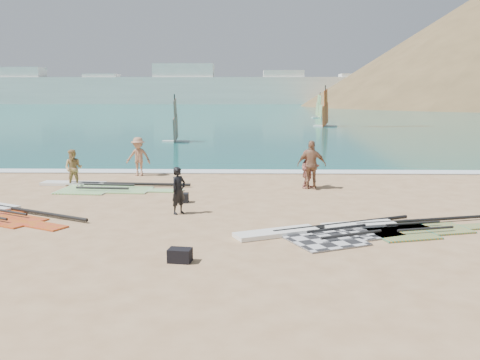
{
  "coord_description": "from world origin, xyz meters",
  "views": [
    {
      "loc": [
        0.63,
        -13.74,
        3.96
      ],
      "look_at": [
        0.23,
        4.0,
        1.0
      ],
      "focal_mm": 40.0,
      "sensor_mm": 36.0,
      "label": 1
    }
  ],
  "objects_px": {
    "gear_bag_near": "(181,198)",
    "person_wetsuit": "(179,191)",
    "rig_grey": "(321,233)",
    "gear_bag_far": "(180,255)",
    "beachgoer_mid": "(138,157)",
    "rig_green": "(98,187)",
    "beachgoer_left": "(73,168)",
    "beachgoer_back": "(312,165)",
    "rig_orange": "(398,227)",
    "beachgoer_right": "(308,169)"
  },
  "relations": [
    {
      "from": "gear_bag_far",
      "to": "beachgoer_mid",
      "type": "xyz_separation_m",
      "value": [
        -3.67,
        12.82,
        0.75
      ]
    },
    {
      "from": "beachgoer_left",
      "to": "beachgoer_back",
      "type": "bearing_deg",
      "value": 2.53
    },
    {
      "from": "rig_green",
      "to": "beachgoer_left",
      "type": "height_order",
      "value": "beachgoer_left"
    },
    {
      "from": "gear_bag_near",
      "to": "gear_bag_far",
      "type": "height_order",
      "value": "gear_bag_near"
    },
    {
      "from": "rig_green",
      "to": "person_wetsuit",
      "type": "xyz_separation_m",
      "value": [
        3.99,
        -4.65,
        0.72
      ]
    },
    {
      "from": "gear_bag_far",
      "to": "beachgoer_right",
      "type": "relative_size",
      "value": 0.33
    },
    {
      "from": "gear_bag_near",
      "to": "beachgoer_back",
      "type": "xyz_separation_m",
      "value": [
        4.98,
        2.82,
        0.82
      ]
    },
    {
      "from": "rig_grey",
      "to": "rig_orange",
      "type": "relative_size",
      "value": 1.09
    },
    {
      "from": "person_wetsuit",
      "to": "beachgoer_right",
      "type": "height_order",
      "value": "beachgoer_right"
    },
    {
      "from": "beachgoer_back",
      "to": "beachgoer_right",
      "type": "distance_m",
      "value": 0.34
    },
    {
      "from": "rig_green",
      "to": "gear_bag_far",
      "type": "xyz_separation_m",
      "value": [
        4.68,
        -9.62,
        0.11
      ]
    },
    {
      "from": "beachgoer_mid",
      "to": "beachgoer_right",
      "type": "bearing_deg",
      "value": -12.28
    },
    {
      "from": "rig_grey",
      "to": "beachgoer_mid",
      "type": "xyz_separation_m",
      "value": [
        -7.28,
        10.36,
        0.86
      ]
    },
    {
      "from": "gear_bag_near",
      "to": "beachgoer_back",
      "type": "bearing_deg",
      "value": 29.53
    },
    {
      "from": "gear_bag_near",
      "to": "gear_bag_far",
      "type": "bearing_deg",
      "value": -82.72
    },
    {
      "from": "rig_grey",
      "to": "person_wetsuit",
      "type": "relative_size",
      "value": 3.73
    },
    {
      "from": "rig_orange",
      "to": "beachgoer_right",
      "type": "height_order",
      "value": "beachgoer_right"
    },
    {
      "from": "person_wetsuit",
      "to": "beachgoer_back",
      "type": "bearing_deg",
      "value": -7.45
    },
    {
      "from": "beachgoer_mid",
      "to": "rig_grey",
      "type": "bearing_deg",
      "value": -45.85
    },
    {
      "from": "person_wetsuit",
      "to": "beachgoer_right",
      "type": "bearing_deg",
      "value": -5.21
    },
    {
      "from": "beachgoer_mid",
      "to": "beachgoer_right",
      "type": "height_order",
      "value": "beachgoer_mid"
    },
    {
      "from": "rig_grey",
      "to": "rig_orange",
      "type": "distance_m",
      "value": 2.43
    },
    {
      "from": "beachgoer_back",
      "to": "beachgoer_right",
      "type": "bearing_deg",
      "value": -53.36
    },
    {
      "from": "beachgoer_left",
      "to": "beachgoer_right",
      "type": "relative_size",
      "value": 0.99
    },
    {
      "from": "rig_grey",
      "to": "rig_green",
      "type": "xyz_separation_m",
      "value": [
        -8.3,
        7.17,
        0.0
      ]
    },
    {
      "from": "gear_bag_near",
      "to": "gear_bag_far",
      "type": "relative_size",
      "value": 0.99
    },
    {
      "from": "rig_orange",
      "to": "gear_bag_far",
      "type": "bearing_deg",
      "value": -167.09
    },
    {
      "from": "rig_grey",
      "to": "beachgoer_mid",
      "type": "height_order",
      "value": "beachgoer_mid"
    },
    {
      "from": "rig_green",
      "to": "beachgoer_left",
      "type": "bearing_deg",
      "value": 174.54
    },
    {
      "from": "gear_bag_far",
      "to": "person_wetsuit",
      "type": "height_order",
      "value": "person_wetsuit"
    },
    {
      "from": "gear_bag_near",
      "to": "beachgoer_left",
      "type": "height_order",
      "value": "beachgoer_left"
    },
    {
      "from": "gear_bag_far",
      "to": "rig_green",
      "type": "bearing_deg",
      "value": 115.96
    },
    {
      "from": "beachgoer_left",
      "to": "gear_bag_far",
      "type": "bearing_deg",
      "value": -55.76
    },
    {
      "from": "rig_orange",
      "to": "gear_bag_far",
      "type": "relative_size",
      "value": 9.92
    },
    {
      "from": "rig_green",
      "to": "gear_bag_near",
      "type": "xyz_separation_m",
      "value": [
        3.82,
        -2.86,
        0.12
      ]
    },
    {
      "from": "beachgoer_left",
      "to": "beachgoer_back",
      "type": "distance_m",
      "value": 9.87
    },
    {
      "from": "gear_bag_far",
      "to": "beachgoer_left",
      "type": "relative_size",
      "value": 0.34
    },
    {
      "from": "rig_orange",
      "to": "gear_bag_far",
      "type": "distance_m",
      "value": 6.73
    },
    {
      "from": "gear_bag_near",
      "to": "beachgoer_left",
      "type": "distance_m",
      "value": 5.79
    },
    {
      "from": "gear_bag_far",
      "to": "beachgoer_right",
      "type": "bearing_deg",
      "value": 67.9
    },
    {
      "from": "rig_grey",
      "to": "gear_bag_near",
      "type": "height_order",
      "value": "gear_bag_near"
    },
    {
      "from": "rig_green",
      "to": "rig_orange",
      "type": "height_order",
      "value": "rig_green"
    },
    {
      "from": "rig_orange",
      "to": "beachgoer_left",
      "type": "relative_size",
      "value": 3.37
    },
    {
      "from": "gear_bag_near",
      "to": "person_wetsuit",
      "type": "bearing_deg",
      "value": -84.73
    },
    {
      "from": "beachgoer_right",
      "to": "beachgoer_back",
      "type": "bearing_deg",
      "value": -123.42
    },
    {
      "from": "beachgoer_back",
      "to": "beachgoer_right",
      "type": "xyz_separation_m",
      "value": [
        -0.13,
        0.24,
        -0.19
      ]
    },
    {
      "from": "beachgoer_left",
      "to": "beachgoer_right",
      "type": "distance_m",
      "value": 9.74
    },
    {
      "from": "rig_green",
      "to": "beachgoer_right",
      "type": "xyz_separation_m",
      "value": [
        8.67,
        0.2,
        0.75
      ]
    },
    {
      "from": "rig_green",
      "to": "gear_bag_far",
      "type": "relative_size",
      "value": 12.07
    },
    {
      "from": "rig_orange",
      "to": "beachgoer_mid",
      "type": "xyz_separation_m",
      "value": [
        -9.61,
        9.66,
        0.87
      ]
    }
  ]
}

